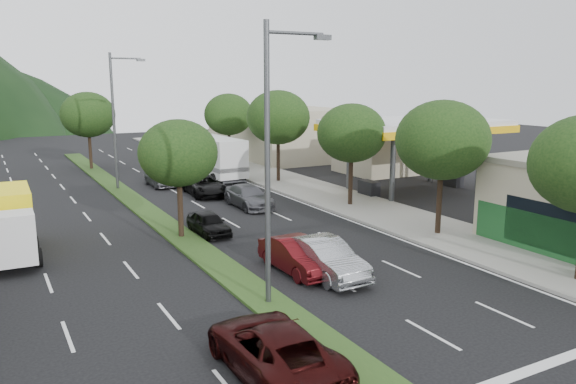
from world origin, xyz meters
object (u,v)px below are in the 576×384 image
tree_med_far (88,115)px  car_queue_c (297,256)px  sedan_silver (324,258)px  car_queue_d (205,186)px  tree_r_c (352,133)px  tree_r_d (278,117)px  tree_r_e (229,115)px  streetlight_near (273,152)px  box_truck (7,226)px  motorhome (211,156)px  tree_med_near (178,153)px  suv_maroon (274,348)px  car_queue_a (209,223)px  streetlight_mid (116,115)px  tree_r_b (442,140)px  car_queue_e (160,177)px  car_queue_b (249,196)px

tree_med_far → car_queue_c: tree_med_far is taller
sedan_silver → car_queue_d: sedan_silver is taller
tree_r_c → tree_r_d: bearing=90.0°
tree_r_e → streetlight_near: 34.11m
tree_r_d → box_truck: 23.12m
car_queue_d → motorhome: (3.15, 6.87, 1.15)m
tree_med_near → suv_maroon: bearing=-98.2°
tree_med_far → car_queue_a: bearing=-86.7°
car_queue_a → car_queue_d: 10.60m
tree_r_d → car_queue_a: bearing=-131.1°
tree_r_d → streetlight_near: (-11.79, -22.00, 0.40)m
streetlight_mid → suv_maroon: (-2.28, -29.43, -4.84)m
tree_r_b → motorhome: tree_r_b is taller
tree_r_d → car_queue_d: size_ratio=1.46×
tree_r_c → car_queue_d: size_ratio=1.32×
tree_r_b → car_queue_a: size_ratio=1.92×
car_queue_e → tree_med_far: bearing=106.1°
car_queue_b → car_queue_d: bearing=102.8°
car_queue_a → suv_maroon: bearing=-105.2°
tree_r_d → sedan_silver: 22.60m
car_queue_b → motorhome: (2.03, 11.87, 1.13)m
motorhome → sedan_silver: bearing=-103.4°
motorhome → streetlight_mid: bearing=-169.6°
streetlight_near → sedan_silver: streetlight_near is taller
sedan_silver → tree_r_e: bearing=73.6°
tree_r_c → car_queue_a: (-10.50, -2.02, -4.13)m
tree_med_near → car_queue_d: size_ratio=1.23×
tree_r_c → streetlight_near: streetlight_near is taller
box_truck → motorhome: bearing=-134.2°
tree_r_e → streetlight_mid: streetlight_mid is taller
motorhome → car_queue_c: bearing=-105.5°
tree_med_near → suv_maroon: size_ratio=1.13×
tree_med_far → box_truck: 26.53m
tree_r_c → box_truck: bearing=-177.0°
streetlight_mid → car_queue_b: 12.63m
car_queue_a → motorhome: (6.67, 16.87, 1.21)m
sedan_silver → motorhome: 25.74m
streetlight_mid → car_queue_d: size_ratio=2.04×
tree_r_e → motorhome: bearing=-126.6°
car_queue_b → box_truck: (-14.09, -4.04, 0.76)m
tree_r_e → sedan_silver: (-8.60, -30.43, -4.11)m
streetlight_mid → box_truck: (-8.16, -14.06, -4.13)m
tree_r_d → box_truck: size_ratio=1.14×
tree_med_far → car_queue_e: size_ratio=1.66×
sedan_silver → car_queue_a: sedan_silver is taller
streetlight_near → box_truck: bearing=126.7°
sedan_silver → car_queue_c: sedan_silver is taller
streetlight_near → car_queue_c: size_ratio=2.28×
tree_r_d → car_queue_a: 16.60m
motorhome → box_truck: bearing=-138.1°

